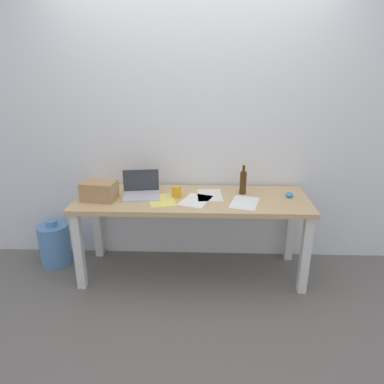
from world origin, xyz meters
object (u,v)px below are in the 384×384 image
Objects in this scene: desk at (192,208)px; water_cooler_jug at (55,244)px; laptop_left at (141,191)px; beer_bottle at (243,182)px; cardboard_box at (99,191)px; coffee_mug at (177,192)px; computer_mouse at (289,195)px.

desk is 4.49× the size of water_cooler_jug.
beer_bottle is (0.88, 0.08, 0.06)m from laptop_left.
beer_bottle reaches higher than desk.
cardboard_box is 2.90× the size of coffee_mug.
computer_mouse is 0.23× the size of water_cooler_jug.
cardboard_box reaches higher than water_cooler_jug.
cardboard_box is at bearing -159.36° from computer_mouse.
computer_mouse is at bearing 2.39° from coffee_mug.
beer_bottle reaches higher than cardboard_box.
cardboard_box is at bearing -18.85° from water_cooler_jug.
laptop_left is 1.27× the size of beer_bottle.
beer_bottle reaches higher than coffee_mug.
computer_mouse is at bearing 1.10° from laptop_left.
coffee_mug is (-0.57, -0.10, -0.06)m from beer_bottle.
laptop_left is at bearing -174.56° from beer_bottle.
coffee_mug is 0.22× the size of water_cooler_jug.
desk is at bearing -165.46° from beer_bottle.
beer_bottle is 1.85m from water_cooler_jug.
beer_bottle reaches higher than water_cooler_jug.
water_cooler_jug is (-2.13, 0.06, -0.55)m from computer_mouse.
desk is 7.41× the size of beer_bottle.
laptop_left reaches higher than coffee_mug.
computer_mouse is (0.83, 0.05, 0.11)m from desk.
desk is at bearing -6.19° from coffee_mug.
computer_mouse is at bearing 4.37° from cardboard_box.
laptop_left is at bearing 16.41° from cardboard_box.
cardboard_box is at bearing -172.67° from coffee_mug.
coffee_mug is at bearing 173.81° from desk.
water_cooler_jug is (-1.17, 0.10, -0.58)m from coffee_mug.
beer_bottle is at bearing 14.54° from desk.
cardboard_box is 0.83m from water_cooler_jug.
beer_bottle is (0.44, 0.11, 0.20)m from desk.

